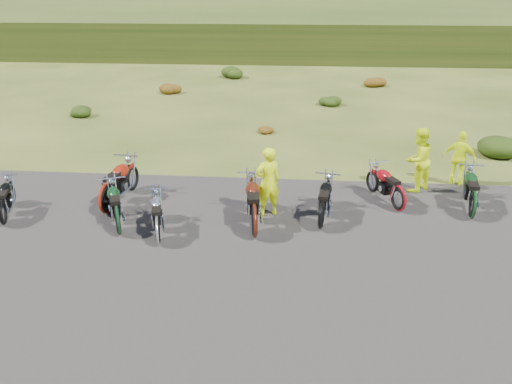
# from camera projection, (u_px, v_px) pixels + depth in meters

# --- Properties ---
(ground) EXTENTS (300.00, 300.00, 0.00)m
(ground) POSITION_uv_depth(u_px,v_px,m) (253.00, 239.00, 11.98)
(ground) COLOR #353F15
(ground) RESTS_ON ground
(gravel_pad) EXTENTS (20.00, 12.00, 0.04)m
(gravel_pad) POSITION_uv_depth(u_px,v_px,m) (244.00, 286.00, 10.14)
(gravel_pad) COLOR black
(gravel_pad) RESTS_ON ground
(hill_slope) EXTENTS (300.00, 45.97, 9.37)m
(hill_slope) POSITION_uv_depth(u_px,v_px,m) (293.00, 36.00, 57.92)
(hill_slope) COLOR #263812
(hill_slope) RESTS_ON ground
(hill_plateau) EXTENTS (300.00, 90.00, 9.17)m
(hill_plateau) POSITION_uv_depth(u_px,v_px,m) (298.00, 11.00, 113.05)
(hill_plateau) COLOR #263812
(hill_plateau) RESTS_ON ground
(shrub_1) EXTENTS (1.03, 1.03, 0.61)m
(shrub_1) POSITION_uv_depth(u_px,v_px,m) (79.00, 110.00, 22.97)
(shrub_1) COLOR black
(shrub_1) RESTS_ON ground
(shrub_2) EXTENTS (1.30, 1.30, 0.77)m
(shrub_2) POSITION_uv_depth(u_px,v_px,m) (169.00, 87.00, 27.58)
(shrub_2) COLOR #71310E
(shrub_2) RESTS_ON ground
(shrub_3) EXTENTS (1.56, 1.56, 0.92)m
(shrub_3) POSITION_uv_depth(u_px,v_px,m) (233.00, 71.00, 32.19)
(shrub_3) COLOR black
(shrub_3) RESTS_ON ground
(shrub_4) EXTENTS (0.77, 0.77, 0.45)m
(shrub_4) POSITION_uv_depth(u_px,v_px,m) (264.00, 128.00, 20.38)
(shrub_4) COLOR #71310E
(shrub_4) RESTS_ON ground
(shrub_5) EXTENTS (1.03, 1.03, 0.61)m
(shrub_5) POSITION_uv_depth(u_px,v_px,m) (329.00, 100.00, 24.98)
(shrub_5) COLOR black
(shrub_5) RESTS_ON ground
(shrub_6) EXTENTS (1.30, 1.30, 0.77)m
(shrub_6) POSITION_uv_depth(u_px,v_px,m) (374.00, 80.00, 29.59)
(shrub_6) COLOR #71310E
(shrub_6) RESTS_ON ground
(shrub_7) EXTENTS (1.56, 1.56, 0.92)m
(shrub_7) POSITION_uv_depth(u_px,v_px,m) (504.00, 143.00, 17.66)
(shrub_7) COLOR black
(shrub_7) RESTS_ON ground
(motorcycle_0) EXTENTS (1.22, 1.97, 0.98)m
(motorcycle_0) POSITION_uv_depth(u_px,v_px,m) (5.00, 225.00, 12.69)
(motorcycle_0) COLOR black
(motorcycle_0) RESTS_ON ground
(motorcycle_1) EXTENTS (1.05, 2.41, 1.22)m
(motorcycle_1) POSITION_uv_depth(u_px,v_px,m) (109.00, 213.00, 13.33)
(motorcycle_1) COLOR maroon
(motorcycle_1) RESTS_ON ground
(motorcycle_2) EXTENTS (1.45, 2.14, 1.07)m
(motorcycle_2) POSITION_uv_depth(u_px,v_px,m) (119.00, 234.00, 12.22)
(motorcycle_2) COLOR black
(motorcycle_2) RESTS_ON ground
(motorcycle_3) EXTENTS (1.10, 2.00, 0.99)m
(motorcycle_3) POSITION_uv_depth(u_px,v_px,m) (159.00, 244.00, 11.76)
(motorcycle_3) COLOR silver
(motorcycle_3) RESTS_ON ground
(motorcycle_4) EXTENTS (1.09, 2.41, 1.22)m
(motorcycle_4) POSITION_uv_depth(u_px,v_px,m) (254.00, 237.00, 12.09)
(motorcycle_4) COLOR #48170C
(motorcycle_4) RESTS_ON ground
(motorcycle_5) EXTENTS (0.99, 2.13, 1.07)m
(motorcycle_5) POSITION_uv_depth(u_px,v_px,m) (321.00, 229.00, 12.48)
(motorcycle_5) COLOR black
(motorcycle_5) RESTS_ON ground
(motorcycle_6) EXTENTS (1.39, 2.09, 1.04)m
(motorcycle_6) POSITION_uv_depth(u_px,v_px,m) (397.00, 211.00, 13.45)
(motorcycle_6) COLOR maroon
(motorcycle_6) RESTS_ON ground
(motorcycle_7) EXTENTS (1.05, 2.19, 1.10)m
(motorcycle_7) POSITION_uv_depth(u_px,v_px,m) (470.00, 219.00, 13.04)
(motorcycle_7) COLOR #0E3313
(motorcycle_7) RESTS_ON ground
(person_middle) EXTENTS (0.81, 0.70, 1.86)m
(person_middle) POSITION_uv_depth(u_px,v_px,m) (268.00, 183.00, 12.84)
(person_middle) COLOR #CEE20B
(person_middle) RESTS_ON ground
(person_right_a) EXTENTS (1.16, 1.14, 1.89)m
(person_right_a) POSITION_uv_depth(u_px,v_px,m) (417.00, 161.00, 14.41)
(person_right_a) COLOR #CEE20B
(person_right_a) RESTS_ON ground
(person_right_b) EXTENTS (1.04, 0.82, 1.65)m
(person_right_b) POSITION_uv_depth(u_px,v_px,m) (460.00, 159.00, 14.91)
(person_right_b) COLOR #CEE20B
(person_right_b) RESTS_ON ground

